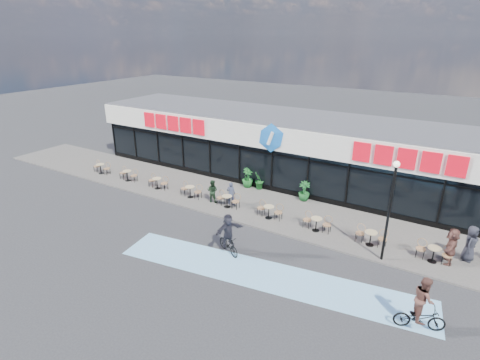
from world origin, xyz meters
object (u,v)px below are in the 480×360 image
Objects in this scene: lamp_post at (390,203)px; patron_right at (212,191)px; cyclist_a at (228,235)px; bistro_set_0 at (102,167)px; pedestrian_b at (470,243)px; potted_plant_left at (248,178)px; potted_plant_mid at (259,181)px; pedestrian_a at (451,246)px; patron_left at (231,193)px; potted_plant_right at (304,191)px; cyclist_b at (422,309)px.

lamp_post is 3.31× the size of patron_right.
cyclist_a is (3.94, -4.31, 0.14)m from patron_right.
pedestrian_b reaches higher than bistro_set_0.
potted_plant_mid is (0.86, 0.01, -0.04)m from potted_plant_left.
pedestrian_b is (13.22, -2.43, 0.21)m from potted_plant_left.
cyclist_a reaches higher than potted_plant_left.
potted_plant_left is at bearing 94.34° from pedestrian_b.
patron_right is 5.84m from cyclist_a.
lamp_post is 3.89× the size of potted_plant_mid.
pedestrian_a is at bearing -15.23° from potted_plant_mid.
cyclist_a reaches higher than patron_right.
bistro_set_0 is at bearing 106.93° from pedestrian_b.
pedestrian_a reaches higher than patron_left.
cyclist_a reaches higher than potted_plant_mid.
potted_plant_right is 0.71× the size of pedestrian_b.
cyclist_b reaches higher than potted_plant_left.
lamp_post is 10.24m from potted_plant_mid.
pedestrian_b is (3.42, 1.99, -2.03)m from lamp_post.
bistro_set_0 is 15.27m from potted_plant_right.
potted_plant_right is (-5.65, 4.34, -2.28)m from lamp_post.
patron_left is (11.31, 0.34, 0.28)m from bistro_set_0.
patron_left is at bearing 155.27° from cyclist_b.
lamp_post is at bearing -64.17° from pedestrian_a.
potted_plant_right is (3.29, -0.10, -0.00)m from potted_plant_mid.
potted_plant_mid is at bearing 0.97° from potted_plant_left.
potted_plant_mid is (11.63, 3.35, 0.17)m from bistro_set_0.
potted_plant_mid is (-8.94, 4.44, -2.28)m from lamp_post.
pedestrian_a is (11.94, -0.15, 0.15)m from patron_left.
potted_plant_left is at bearing 155.71° from lamp_post.
potted_plant_left reaches higher than potted_plant_right.
lamp_post is 2.76× the size of pedestrian_a.
bistro_set_0 is 1.16× the size of potted_plant_left.
cyclist_b reaches higher than pedestrian_a.
lamp_post is 20.75m from bistro_set_0.
cyclist_a is at bearing -154.34° from lamp_post.
potted_plant_left is 0.64× the size of cyclist_a.
potted_plant_mid is 7.95m from cyclist_a.
lamp_post reaches higher than patron_right.
bistro_set_0 is at bearing -163.92° from potted_plant_mid.
pedestrian_a is (11.62, -3.16, 0.26)m from potted_plant_mid.
patron_left is at bearing -178.29° from patron_right.
cyclist_a is at bearing 96.11° from patron_left.
pedestrian_a is 0.85× the size of cyclist_a.
potted_plant_mid is at bearing 143.22° from cyclist_b.
potted_plant_right is at bearing 90.24° from pedestrian_b.
potted_plant_right is at bearing -166.05° from patron_left.
potted_plant_left is 0.76× the size of pedestrian_b.
potted_plant_left is at bearing 145.32° from cyclist_b.
potted_plant_mid is 3.29m from potted_plant_right.
cyclist_b reaches higher than patron_left.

